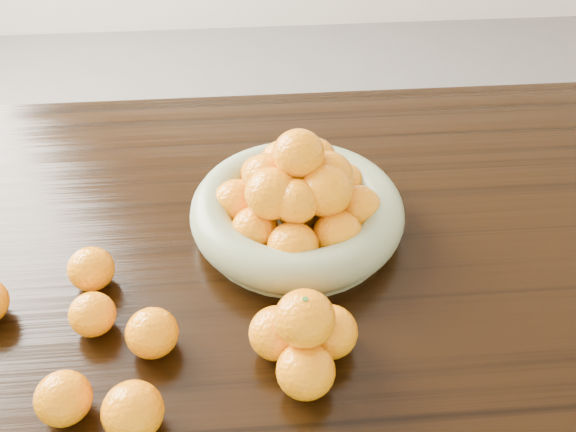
{
  "coord_description": "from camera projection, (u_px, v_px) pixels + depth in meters",
  "views": [
    {
      "loc": [
        -0.03,
        -0.8,
        1.51
      ],
      "look_at": [
        0.03,
        -0.02,
        0.83
      ],
      "focal_mm": 40.0,
      "sensor_mm": 36.0,
      "label": 1
    }
  ],
  "objects": [
    {
      "name": "dining_table",
      "position": [
        269.0,
        280.0,
        1.16
      ],
      "size": [
        2.0,
        1.0,
        0.75
      ],
      "color": "black",
      "rests_on": "ground"
    },
    {
      "name": "fruit_bowl",
      "position": [
        298.0,
        204.0,
        1.09
      ],
      "size": [
        0.37,
        0.37,
        0.2
      ],
      "rotation": [
        0.0,
        0.0,
        -0.38
      ],
      "color": "gray",
      "rests_on": "dining_table"
    },
    {
      "name": "orange_pyramid",
      "position": [
        304.0,
        338.0,
        0.88
      ],
      "size": [
        0.16,
        0.15,
        0.13
      ],
      "rotation": [
        0.0,
        0.0,
        -0.05
      ],
      "color": "#FF9507",
      "rests_on": "dining_table"
    },
    {
      "name": "loose_orange_1",
      "position": [
        92.0,
        314.0,
        0.94
      ],
      "size": [
        0.07,
        0.07,
        0.06
      ],
      "primitive_type": "ellipsoid",
      "color": "#FF9507",
      "rests_on": "dining_table"
    },
    {
      "name": "loose_orange_2",
      "position": [
        133.0,
        411.0,
        0.81
      ],
      "size": [
        0.08,
        0.08,
        0.07
      ],
      "primitive_type": "ellipsoid",
      "color": "#FF9507",
      "rests_on": "dining_table"
    },
    {
      "name": "loose_orange_3",
      "position": [
        91.0,
        269.0,
        1.01
      ],
      "size": [
        0.07,
        0.07,
        0.07
      ],
      "primitive_type": "ellipsoid",
      "color": "#FF9507",
      "rests_on": "dining_table"
    },
    {
      "name": "loose_orange_4",
      "position": [
        152.0,
        333.0,
        0.91
      ],
      "size": [
        0.08,
        0.08,
        0.07
      ],
      "primitive_type": "ellipsoid",
      "color": "#FF9507",
      "rests_on": "dining_table"
    },
    {
      "name": "loose_orange_5",
      "position": [
        63.0,
        398.0,
        0.83
      ],
      "size": [
        0.07,
        0.07,
        0.07
      ],
      "primitive_type": "ellipsoid",
      "color": "#FF9507",
      "rests_on": "dining_table"
    }
  ]
}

